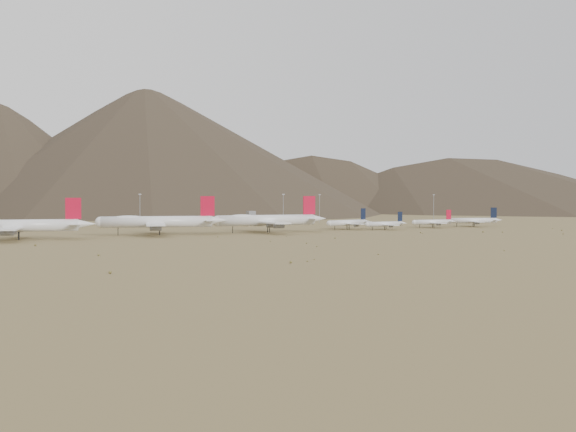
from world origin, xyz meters
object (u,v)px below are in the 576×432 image
narrowbody_b (386,224)px  widebody_west (17,226)px  widebody_centre (158,222)px  narrowbody_a (348,223)px  control_tower (251,219)px  widebody_east (267,220)px

narrowbody_b → widebody_west: bearing=174.5°
widebody_centre → narrowbody_a: bearing=15.8°
widebody_west → narrowbody_b: widebody_west is taller
narrowbody_b → control_tower: narrowbody_b is taller
widebody_east → narrowbody_b: 91.07m
widebody_centre → narrowbody_a: (139.99, -0.06, -3.35)m
widebody_west → narrowbody_b: (242.12, -6.92, -3.79)m
widebody_east → narrowbody_a: widebody_east is taller
widebody_west → widebody_east: bearing=13.1°
widebody_centre → narrowbody_b: 162.04m
narrowbody_a → narrowbody_b: 26.39m
widebody_west → widebody_east: 151.42m
widebody_west → control_tower: size_ratio=6.31×
widebody_east → narrowbody_b: widebody_east is taller
widebody_centre → control_tower: (101.43, 82.10, -2.89)m
widebody_west → narrowbody_b: bearing=11.4°
widebody_west → narrowbody_b: size_ratio=1.98×
narrowbody_a → narrowbody_b: (21.24, -15.64, -0.76)m
widebody_centre → narrowbody_b: (161.22, -15.70, -4.11)m
narrowbody_b → widebody_east: bearing=171.7°
widebody_west → widebody_centre: size_ratio=0.97×
widebody_east → control_tower: widebody_east is taller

